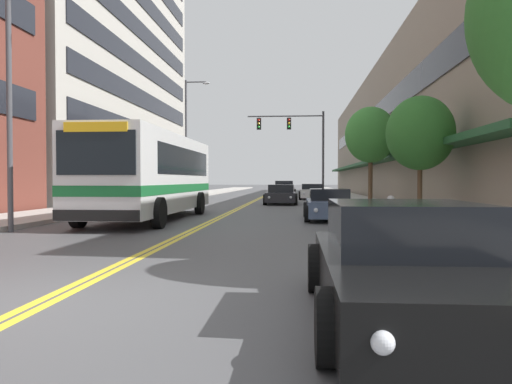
{
  "coord_description": "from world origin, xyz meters",
  "views": [
    {
      "loc": [
        3.18,
        -5.96,
        1.54
      ],
      "look_at": [
        0.23,
        29.43,
        0.69
      ],
      "focal_mm": 35.0,
      "sensor_mm": 36.0,
      "label": 1
    }
  ],
  "objects_px": {
    "car_silver_moving_second": "(284,189)",
    "car_dark_grey_moving_third": "(286,188)",
    "car_black_parked_right_foreground": "(405,266)",
    "car_slate_blue_parked_right_mid": "(329,205)",
    "city_bus": "(152,173)",
    "street_lamp_left_near": "(19,79)",
    "street_tree_right_mid": "(420,133)",
    "car_white_parked_right_far": "(312,192)",
    "car_charcoal_moving_lead": "(281,195)",
    "car_beige_parked_left_mid": "(182,194)",
    "street_lamp_left_far": "(189,131)",
    "traffic_signal_mast": "(298,137)",
    "street_tree_right_far": "(371,135)",
    "fire_hydrant": "(391,211)"
  },
  "relations": [
    {
      "from": "traffic_signal_mast",
      "to": "car_silver_moving_second",
      "type": "bearing_deg",
      "value": 98.99
    },
    {
      "from": "car_black_parked_right_foreground",
      "to": "car_dark_grey_moving_third",
      "type": "xyz_separation_m",
      "value": [
        -2.61,
        57.8,
        -0.0
      ]
    },
    {
      "from": "car_slate_blue_parked_right_mid",
      "to": "car_silver_moving_second",
      "type": "relative_size",
      "value": 0.96
    },
    {
      "from": "car_beige_parked_left_mid",
      "to": "street_lamp_left_near",
      "type": "height_order",
      "value": "street_lamp_left_near"
    },
    {
      "from": "car_beige_parked_left_mid",
      "to": "car_charcoal_moving_lead",
      "type": "height_order",
      "value": "car_beige_parked_left_mid"
    },
    {
      "from": "car_silver_moving_second",
      "to": "street_lamp_left_far",
      "type": "height_order",
      "value": "street_lamp_left_far"
    },
    {
      "from": "car_beige_parked_left_mid",
      "to": "car_charcoal_moving_lead",
      "type": "relative_size",
      "value": 0.94
    },
    {
      "from": "city_bus",
      "to": "traffic_signal_mast",
      "type": "bearing_deg",
      "value": 74.48
    },
    {
      "from": "street_tree_right_mid",
      "to": "car_white_parked_right_far",
      "type": "bearing_deg",
      "value": 98.93
    },
    {
      "from": "street_lamp_left_near",
      "to": "street_tree_right_far",
      "type": "height_order",
      "value": "street_lamp_left_near"
    },
    {
      "from": "car_white_parked_right_far",
      "to": "street_tree_right_mid",
      "type": "distance_m",
      "value": 21.87
    },
    {
      "from": "car_white_parked_right_far",
      "to": "street_lamp_left_far",
      "type": "distance_m",
      "value": 10.89
    },
    {
      "from": "car_charcoal_moving_lead",
      "to": "car_beige_parked_left_mid",
      "type": "bearing_deg",
      "value": 177.92
    },
    {
      "from": "street_tree_right_far",
      "to": "car_white_parked_right_far",
      "type": "bearing_deg",
      "value": 103.31
    },
    {
      "from": "street_lamp_left_near",
      "to": "street_tree_right_mid",
      "type": "bearing_deg",
      "value": 20.61
    },
    {
      "from": "street_lamp_left_far",
      "to": "car_charcoal_moving_lead",
      "type": "bearing_deg",
      "value": -37.78
    },
    {
      "from": "car_white_parked_right_far",
      "to": "street_lamp_left_near",
      "type": "bearing_deg",
      "value": -109.54
    },
    {
      "from": "car_black_parked_right_foreground",
      "to": "car_slate_blue_parked_right_mid",
      "type": "bearing_deg",
      "value": 89.76
    },
    {
      "from": "street_lamp_left_near",
      "to": "street_tree_right_far",
      "type": "xyz_separation_m",
      "value": [
        12.19,
        13.99,
        -0.48
      ]
    },
    {
      "from": "car_white_parked_right_far",
      "to": "street_lamp_left_far",
      "type": "bearing_deg",
      "value": -163.22
    },
    {
      "from": "city_bus",
      "to": "street_tree_right_mid",
      "type": "relative_size",
      "value": 2.42
    },
    {
      "from": "car_white_parked_right_far",
      "to": "fire_hydrant",
      "type": "xyz_separation_m",
      "value": [
        1.63,
        -25.18,
        0.04
      ]
    },
    {
      "from": "car_charcoal_moving_lead",
      "to": "car_silver_moving_second",
      "type": "xyz_separation_m",
      "value": [
        -0.23,
        16.24,
        0.1
      ]
    },
    {
      "from": "car_black_parked_right_foreground",
      "to": "car_silver_moving_second",
      "type": "bearing_deg",
      "value": 93.3
    },
    {
      "from": "car_beige_parked_left_mid",
      "to": "car_white_parked_right_far",
      "type": "distance_m",
      "value": 11.91
    },
    {
      "from": "city_bus",
      "to": "car_charcoal_moving_lead",
      "type": "height_order",
      "value": "city_bus"
    },
    {
      "from": "car_slate_blue_parked_right_mid",
      "to": "car_charcoal_moving_lead",
      "type": "xyz_separation_m",
      "value": [
        -2.28,
        12.3,
        0.02
      ]
    },
    {
      "from": "car_dark_grey_moving_third",
      "to": "street_lamp_left_far",
      "type": "height_order",
      "value": "street_lamp_left_far"
    },
    {
      "from": "car_dark_grey_moving_third",
      "to": "street_lamp_left_far",
      "type": "bearing_deg",
      "value": -104.78
    },
    {
      "from": "city_bus",
      "to": "street_lamp_left_near",
      "type": "bearing_deg",
      "value": -115.58
    },
    {
      "from": "car_beige_parked_left_mid",
      "to": "car_slate_blue_parked_right_mid",
      "type": "distance_m",
      "value": 15.29
    },
    {
      "from": "car_dark_grey_moving_third",
      "to": "fire_hydrant",
      "type": "xyz_separation_m",
      "value": [
        4.2,
        -48.22,
        0.02
      ]
    },
    {
      "from": "car_white_parked_right_far",
      "to": "car_dark_grey_moving_third",
      "type": "bearing_deg",
      "value": 96.36
    },
    {
      "from": "car_beige_parked_left_mid",
      "to": "street_lamp_left_near",
      "type": "xyz_separation_m",
      "value": [
        -0.65,
        -18.02,
        3.87
      ]
    },
    {
      "from": "car_silver_moving_second",
      "to": "city_bus",
      "type": "bearing_deg",
      "value": -98.72
    },
    {
      "from": "fire_hydrant",
      "to": "traffic_signal_mast",
      "type": "bearing_deg",
      "value": 96.32
    },
    {
      "from": "city_bus",
      "to": "fire_hydrant",
      "type": "height_order",
      "value": "city_bus"
    },
    {
      "from": "car_black_parked_right_foreground",
      "to": "traffic_signal_mast",
      "type": "xyz_separation_m",
      "value": [
        -1.15,
        34.34,
        4.37
      ]
    },
    {
      "from": "car_white_parked_right_far",
      "to": "car_silver_moving_second",
      "type": "distance_m",
      "value": 8.18
    },
    {
      "from": "car_slate_blue_parked_right_mid",
      "to": "street_lamp_left_far",
      "type": "distance_m",
      "value": 20.8
    },
    {
      "from": "car_silver_moving_second",
      "to": "car_dark_grey_moving_third",
      "type": "height_order",
      "value": "car_silver_moving_second"
    },
    {
      "from": "car_white_parked_right_far",
      "to": "car_slate_blue_parked_right_mid",
      "type": "bearing_deg",
      "value": -89.73
    },
    {
      "from": "car_beige_parked_left_mid",
      "to": "street_tree_right_mid",
      "type": "distance_m",
      "value": 18.08
    },
    {
      "from": "car_beige_parked_left_mid",
      "to": "fire_hydrant",
      "type": "xyz_separation_m",
      "value": [
        10.28,
        -16.99,
        -0.02
      ]
    },
    {
      "from": "car_beige_parked_left_mid",
      "to": "street_lamp_left_far",
      "type": "xyz_separation_m",
      "value": [
        -0.75,
        5.35,
        4.65
      ]
    },
    {
      "from": "traffic_signal_mast",
      "to": "street_lamp_left_far",
      "type": "xyz_separation_m",
      "value": [
        -8.29,
        -2.41,
        0.33
      ]
    },
    {
      "from": "car_white_parked_right_far",
      "to": "traffic_signal_mast",
      "type": "relative_size",
      "value": 0.62
    },
    {
      "from": "city_bus",
      "to": "car_white_parked_right_far",
      "type": "height_order",
      "value": "city_bus"
    },
    {
      "from": "traffic_signal_mast",
      "to": "car_beige_parked_left_mid",
      "type": "bearing_deg",
      "value": -134.14
    },
    {
      "from": "car_slate_blue_parked_right_mid",
      "to": "traffic_signal_mast",
      "type": "relative_size",
      "value": 0.63
    }
  ]
}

